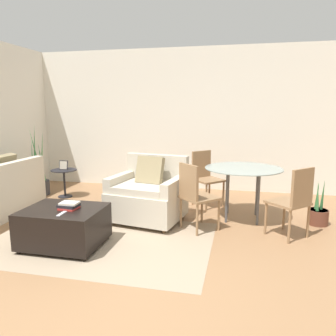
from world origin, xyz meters
name	(u,v)px	position (x,y,z in m)	size (l,w,h in m)	color
ground_plane	(106,278)	(0.00, 0.00, 0.00)	(20.00, 20.00, 0.00)	#936B47
wall_back	(180,120)	(0.00, 3.76, 1.38)	(12.00, 0.06, 2.75)	white
area_rug	(101,241)	(-0.42, 0.83, 0.00)	(2.68, 1.83, 0.01)	gray
armchair	(148,195)	(-0.06, 1.69, 0.37)	(1.10, 0.98, 0.93)	beige
ottoman	(64,226)	(-0.78, 0.60, 0.25)	(0.89, 0.72, 0.46)	black
book_stack	(69,206)	(-0.71, 0.61, 0.49)	(0.22, 0.20, 0.08)	#B72D28
tv_remote_primary	(62,214)	(-0.68, 0.42, 0.46)	(0.05, 0.17, 0.01)	#B7B7BC
potted_plant	(39,182)	(-2.46, 2.62, 0.24)	(0.39, 0.39, 1.32)	#333338
side_table	(64,178)	(-1.90, 2.57, 0.36)	(0.46, 0.46, 0.51)	black
picture_frame	(64,165)	(-1.90, 2.57, 0.59)	(0.16, 0.07, 0.17)	black
dining_table	(243,174)	(1.25, 2.05, 0.67)	(1.10, 1.10, 0.76)	#8C9E99
dining_chair_near_left	(195,192)	(0.64, 1.43, 0.52)	(0.59, 0.59, 0.90)	#93704C
dining_chair_near_right	(294,198)	(1.87, 1.43, 0.52)	(0.59, 0.59, 0.90)	#93704C
dining_chair_far_left	(205,174)	(0.64, 2.66, 0.52)	(0.59, 0.59, 0.90)	#93704C
potted_plant_small	(318,214)	(2.29, 2.03, 0.15)	(0.27, 0.27, 0.65)	brown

